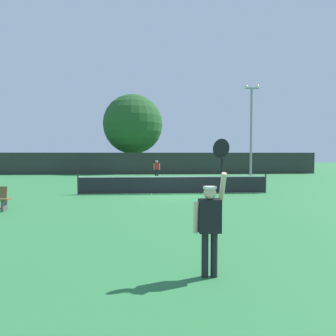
{
  "coord_description": "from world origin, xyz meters",
  "views": [
    {
      "loc": [
        -1.33,
        -16.29,
        2.14
      ],
      "look_at": [
        -0.09,
        3.47,
        1.24
      ],
      "focal_mm": 32.37,
      "sensor_mm": 36.0,
      "label": 1
    }
  ],
  "objects_px": {
    "large_tree": "(133,124)",
    "parked_car_far": "(207,164)",
    "player_serving": "(210,217)",
    "spare_racket": "(2,207)",
    "light_pole": "(251,126)",
    "parked_car_near": "(97,165)",
    "tennis_ball": "(151,194)",
    "parked_car_mid": "(173,165)",
    "player_receiving": "(157,167)"
  },
  "relations": [
    {
      "from": "tennis_ball",
      "to": "parked_car_near",
      "type": "height_order",
      "value": "parked_car_near"
    },
    {
      "from": "spare_racket",
      "to": "light_pole",
      "type": "bearing_deg",
      "value": 38.84
    },
    {
      "from": "player_serving",
      "to": "player_receiving",
      "type": "relative_size",
      "value": 1.51
    },
    {
      "from": "large_tree",
      "to": "parked_car_far",
      "type": "distance_m",
      "value": 11.89
    },
    {
      "from": "parked_car_mid",
      "to": "parked_car_far",
      "type": "bearing_deg",
      "value": 19.72
    },
    {
      "from": "spare_racket",
      "to": "parked_car_mid",
      "type": "relative_size",
      "value": 0.12
    },
    {
      "from": "tennis_ball",
      "to": "parked_car_near",
      "type": "xyz_separation_m",
      "value": [
        -6.66,
        22.54,
        0.74
      ]
    },
    {
      "from": "player_receiving",
      "to": "spare_racket",
      "type": "height_order",
      "value": "player_receiving"
    },
    {
      "from": "large_tree",
      "to": "parked_car_mid",
      "type": "bearing_deg",
      "value": 30.4
    },
    {
      "from": "light_pole",
      "to": "large_tree",
      "type": "relative_size",
      "value": 0.83
    },
    {
      "from": "large_tree",
      "to": "spare_racket",
      "type": "bearing_deg",
      "value": -99.43
    },
    {
      "from": "tennis_ball",
      "to": "parked_car_near",
      "type": "distance_m",
      "value": 23.52
    },
    {
      "from": "large_tree",
      "to": "parked_car_near",
      "type": "bearing_deg",
      "value": 153.43
    },
    {
      "from": "light_pole",
      "to": "parked_car_far",
      "type": "distance_m",
      "value": 17.55
    },
    {
      "from": "tennis_ball",
      "to": "light_pole",
      "type": "bearing_deg",
      "value": 43.86
    },
    {
      "from": "player_serving",
      "to": "spare_racket",
      "type": "relative_size",
      "value": 4.67
    },
    {
      "from": "player_serving",
      "to": "large_tree",
      "type": "xyz_separation_m",
      "value": [
        -2.95,
        31.0,
        4.63
      ]
    },
    {
      "from": "player_serving",
      "to": "spare_racket",
      "type": "xyz_separation_m",
      "value": [
        -6.9,
        7.22,
        -1.03
      ]
    },
    {
      "from": "player_serving",
      "to": "parked_car_far",
      "type": "distance_m",
      "value": 36.27
    },
    {
      "from": "large_tree",
      "to": "light_pole",
      "type": "bearing_deg",
      "value": -51.55
    },
    {
      "from": "player_receiving",
      "to": "light_pole",
      "type": "xyz_separation_m",
      "value": [
        7.4,
        -3.36,
        3.38
      ]
    },
    {
      "from": "light_pole",
      "to": "parked_car_near",
      "type": "distance_m",
      "value": 21.17
    },
    {
      "from": "tennis_ball",
      "to": "parked_car_mid",
      "type": "distance_m",
      "value": 23.33
    },
    {
      "from": "parked_car_mid",
      "to": "player_receiving",
      "type": "bearing_deg",
      "value": -100.76
    },
    {
      "from": "player_receiving",
      "to": "parked_car_mid",
      "type": "bearing_deg",
      "value": -101.14
    },
    {
      "from": "parked_car_near",
      "to": "large_tree",
      "type": "bearing_deg",
      "value": -26.4
    },
    {
      "from": "spare_racket",
      "to": "player_receiving",
      "type": "bearing_deg",
      "value": 65.87
    },
    {
      "from": "player_serving",
      "to": "light_pole",
      "type": "xyz_separation_m",
      "value": [
        7.03,
        18.43,
        3.31
      ]
    },
    {
      "from": "player_serving",
      "to": "light_pole",
      "type": "bearing_deg",
      "value": 69.13
    },
    {
      "from": "light_pole",
      "to": "parked_car_mid",
      "type": "bearing_deg",
      "value": 107.94
    },
    {
      "from": "parked_car_far",
      "to": "parked_car_mid",
      "type": "bearing_deg",
      "value": -158.67
    },
    {
      "from": "player_receiving",
      "to": "light_pole",
      "type": "bearing_deg",
      "value": 155.58
    },
    {
      "from": "player_serving",
      "to": "large_tree",
      "type": "relative_size",
      "value": 0.26
    },
    {
      "from": "light_pole",
      "to": "parked_car_near",
      "type": "height_order",
      "value": "light_pole"
    },
    {
      "from": "player_receiving",
      "to": "parked_car_far",
      "type": "bearing_deg",
      "value": -117.6
    },
    {
      "from": "player_receiving",
      "to": "large_tree",
      "type": "distance_m",
      "value": 10.66
    },
    {
      "from": "player_serving",
      "to": "large_tree",
      "type": "distance_m",
      "value": 31.48
    },
    {
      "from": "spare_racket",
      "to": "parked_car_far",
      "type": "xyz_separation_m",
      "value": [
        13.75,
        28.39,
        0.76
      ]
    },
    {
      "from": "parked_car_mid",
      "to": "parked_car_far",
      "type": "relative_size",
      "value": 0.99
    },
    {
      "from": "player_receiving",
      "to": "light_pole",
      "type": "relative_size",
      "value": 0.21
    },
    {
      "from": "large_tree",
      "to": "parked_car_near",
      "type": "distance_m",
      "value": 7.14
    },
    {
      "from": "tennis_ball",
      "to": "parked_car_far",
      "type": "xyz_separation_m",
      "value": [
        7.8,
        24.83,
        0.74
      ]
    },
    {
      "from": "player_serving",
      "to": "tennis_ball",
      "type": "xyz_separation_m",
      "value": [
        -0.94,
        10.78,
        -1.01
      ]
    },
    {
      "from": "large_tree",
      "to": "parked_car_mid",
      "type": "relative_size",
      "value": 2.18
    },
    {
      "from": "player_serving",
      "to": "parked_car_mid",
      "type": "relative_size",
      "value": 0.57
    },
    {
      "from": "parked_car_near",
      "to": "parked_car_far",
      "type": "relative_size",
      "value": 0.99
    },
    {
      "from": "spare_racket",
      "to": "parked_car_far",
      "type": "relative_size",
      "value": 0.12
    },
    {
      "from": "player_serving",
      "to": "spare_racket",
      "type": "height_order",
      "value": "player_serving"
    },
    {
      "from": "light_pole",
      "to": "parked_car_mid",
      "type": "distance_m",
      "value": 16.66
    },
    {
      "from": "player_receiving",
      "to": "parked_car_mid",
      "type": "distance_m",
      "value": 12.35
    }
  ]
}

